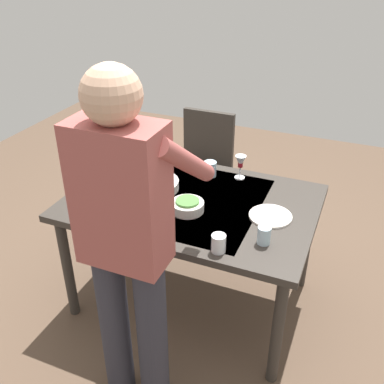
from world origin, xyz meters
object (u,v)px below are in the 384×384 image
object	(u,v)px
wine_bottle	(158,152)
wine_glass_left	(240,163)
chair_near	(204,164)
serving_bowl_pasta	(153,184)
dining_table	(192,211)
water_cup_near_left	(219,243)
person_server	(127,240)
dinner_plate_near	(270,216)
water_cup_near_right	(210,169)
side_bowl_salad	(187,206)
water_cup_far_left	(264,235)

from	to	relation	value
wine_bottle	wine_glass_left	distance (m)	0.54
chair_near	serving_bowl_pasta	world-z (taller)	chair_near
dining_table	water_cup_near_left	xyz separation A→B (m)	(-0.30, 0.39, 0.12)
person_server	dinner_plate_near	size ratio (longest dim) A/B	7.34
dining_table	water_cup_near_right	size ratio (longest dim) A/B	14.73
side_bowl_salad	water_cup_near_left	bearing A→B (deg)	135.42
dining_table	wine_glass_left	distance (m)	0.43
dining_table	chair_near	distance (m)	0.90
dining_table	serving_bowl_pasta	size ratio (longest dim) A/B	4.64
side_bowl_salad	dinner_plate_near	size ratio (longest dim) A/B	0.78
dining_table	side_bowl_salad	world-z (taller)	side_bowl_salad
water_cup_near_left	water_cup_far_left	distance (m)	0.23
dining_table	dinner_plate_near	size ratio (longest dim) A/B	6.06
dining_table	water_cup_near_left	bearing A→B (deg)	127.43
water_cup_near_right	person_server	bearing A→B (deg)	91.50
person_server	water_cup_near_left	xyz separation A→B (m)	(-0.28, -0.34, -0.18)
dining_table	water_cup_near_left	distance (m)	0.51
side_bowl_salad	dinner_plate_near	xyz separation A→B (m)	(-0.43, -0.11, -0.03)
wine_glass_left	water_cup_far_left	size ratio (longest dim) A/B	1.65
water_cup_near_left	water_cup_far_left	world-z (taller)	same
wine_bottle	water_cup_far_left	world-z (taller)	wine_bottle
wine_glass_left	water_cup_near_left	size ratio (longest dim) A/B	1.66
water_cup_far_left	serving_bowl_pasta	distance (m)	0.79
person_server	side_bowl_salad	size ratio (longest dim) A/B	9.38
person_server	water_cup_near_right	world-z (taller)	person_server
dining_table	person_server	world-z (taller)	person_server
side_bowl_salad	water_cup_far_left	bearing A→B (deg)	164.63
chair_near	person_server	bearing A→B (deg)	99.96
wine_glass_left	water_cup_near_left	world-z (taller)	wine_glass_left
wine_bottle	water_cup_near_right	distance (m)	0.36
wine_glass_left	side_bowl_salad	bearing A→B (deg)	72.53
chair_near	serving_bowl_pasta	bearing A→B (deg)	90.17
serving_bowl_pasta	dinner_plate_near	distance (m)	0.72
water_cup_far_left	person_server	bearing A→B (deg)	46.69
dinner_plate_near	wine_bottle	bearing A→B (deg)	-20.14
wine_glass_left	water_cup_near_right	world-z (taller)	wine_glass_left
water_cup_near_left	serving_bowl_pasta	world-z (taller)	water_cup_near_left
wine_glass_left	dining_table	bearing A→B (deg)	64.13
person_server	dinner_plate_near	xyz separation A→B (m)	(-0.44, -0.73, -0.21)
dining_table	dinner_plate_near	world-z (taller)	dinner_plate_near
water_cup_near_right	water_cup_far_left	world-z (taller)	water_cup_near_right
side_bowl_salad	dining_table	bearing A→B (deg)	-79.02
dining_table	side_bowl_salad	bearing A→B (deg)	100.98
person_server	wine_glass_left	xyz separation A→B (m)	(-0.15, -1.09, -0.12)
water_cup_near_right	side_bowl_salad	size ratio (longest dim) A/B	0.53
water_cup_near_right	water_cup_far_left	bearing A→B (deg)	131.29
water_cup_far_left	dinner_plate_near	world-z (taller)	water_cup_far_left
dinner_plate_near	dining_table	bearing A→B (deg)	-0.68
dining_table	serving_bowl_pasta	world-z (taller)	serving_bowl_pasta
wine_glass_left	chair_near	bearing A→B (deg)	-49.13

